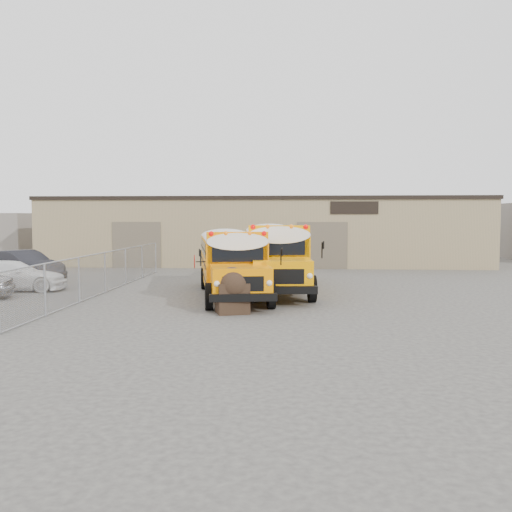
# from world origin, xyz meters

# --- Properties ---
(ground) EXTENTS (120.00, 120.00, 0.00)m
(ground) POSITION_xyz_m (0.00, 0.00, 0.00)
(ground) COLOR #3F3D3A
(ground) RESTS_ON ground
(warehouse) EXTENTS (30.20, 10.20, 4.67)m
(warehouse) POSITION_xyz_m (-0.00, 19.99, 2.37)
(warehouse) COLOR #9C8460
(warehouse) RESTS_ON ground
(chainlink_fence) EXTENTS (0.07, 18.07, 1.81)m
(chainlink_fence) POSITION_xyz_m (-6.00, 3.00, 0.90)
(chainlink_fence) COLOR #919399
(chainlink_fence) RESTS_ON ground
(school_bus_left) EXTENTS (4.11, 9.87, 2.81)m
(school_bus_left) POSITION_xyz_m (-1.50, 8.56, 1.63)
(school_bus_left) COLOR #FF8B01
(school_bus_left) RESTS_ON ground
(school_bus_right) EXTENTS (3.57, 10.56, 3.03)m
(school_bus_right) POSITION_xyz_m (0.73, 11.28, 1.75)
(school_bus_right) COLOR #FA9E00
(school_bus_right) RESTS_ON ground
(tarp_bundle) EXTENTS (1.31, 1.24, 1.61)m
(tarp_bundle) POSITION_xyz_m (0.17, -1.87, 0.83)
(tarp_bundle) COLOR black
(tarp_bundle) RESTS_ON ground
(car_white) EXTENTS (4.96, 2.71, 1.36)m
(car_white) POSITION_xyz_m (-10.39, 3.33, 0.68)
(car_white) COLOR white
(car_white) RESTS_ON ground
(car_dark) EXTENTS (5.08, 3.78, 1.60)m
(car_dark) POSITION_xyz_m (-11.75, 7.10, 0.80)
(car_dark) COLOR black
(car_dark) RESTS_ON ground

